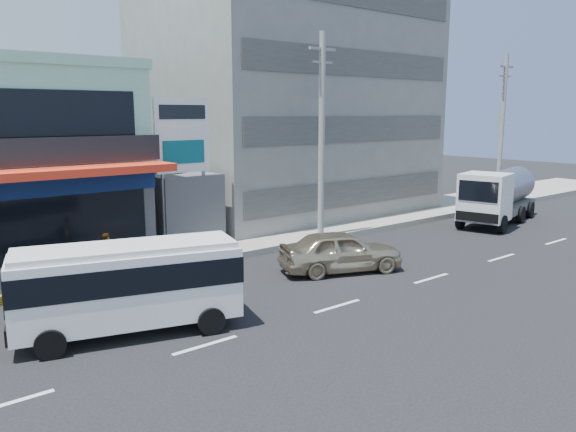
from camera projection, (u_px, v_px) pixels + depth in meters
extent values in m
plane|color=black|center=(337.00, 306.00, 18.42)|extent=(120.00, 120.00, 0.00)
cube|color=gray|center=(278.00, 234.00, 28.75)|extent=(70.00, 5.00, 0.30)
cube|color=red|center=(0.00, 176.00, 18.97)|extent=(12.40, 1.80, 0.30)
cube|color=black|center=(0.00, 232.00, 19.93)|extent=(11.00, 0.06, 2.60)
cube|color=gray|center=(287.00, 101.00, 34.81)|extent=(16.00, 12.00, 14.00)
cube|color=#424247|center=(166.00, 207.00, 27.26)|extent=(3.00, 6.00, 3.50)
cylinder|color=slate|center=(174.00, 171.00, 26.17)|extent=(1.50, 1.50, 0.15)
cylinder|color=gray|center=(163.00, 185.00, 23.93)|extent=(0.16, 0.16, 6.50)
cylinder|color=gray|center=(204.00, 181.00, 25.17)|extent=(0.16, 0.16, 6.50)
cube|color=white|center=(182.00, 136.00, 24.18)|extent=(2.60, 0.18, 3.20)
cylinder|color=#999993|center=(322.00, 140.00, 26.89)|extent=(0.30, 0.30, 10.00)
cube|color=#999993|center=(323.00, 49.00, 26.13)|extent=(1.60, 0.12, 0.12)
cube|color=#999993|center=(322.00, 62.00, 26.24)|extent=(1.20, 0.10, 0.10)
cylinder|color=#999993|center=(501.00, 133.00, 36.81)|extent=(0.30, 0.30, 10.00)
cube|color=#999993|center=(506.00, 67.00, 36.06)|extent=(1.60, 0.12, 0.12)
cube|color=#999993|center=(505.00, 76.00, 36.16)|extent=(1.20, 0.10, 0.10)
cube|color=white|center=(128.00, 286.00, 15.92)|extent=(6.49, 3.61, 2.04)
cube|color=black|center=(128.00, 272.00, 15.85)|extent=(6.55, 3.66, 0.75)
cube|color=white|center=(126.00, 248.00, 15.72)|extent=(6.27, 3.39, 0.18)
cylinder|color=black|center=(50.00, 344.00, 14.41)|extent=(0.83, 0.46, 0.80)
cylinder|color=black|center=(50.00, 319.00, 16.18)|extent=(0.83, 0.46, 0.80)
cylinder|color=black|center=(211.00, 321.00, 16.03)|extent=(0.83, 0.46, 0.80)
cylinder|color=black|center=(195.00, 300.00, 17.80)|extent=(0.83, 0.46, 0.80)
imported|color=#C3B495|center=(341.00, 251.00, 22.36)|extent=(5.29, 3.68, 1.67)
cube|color=white|center=(485.00, 197.00, 30.22)|extent=(2.84, 2.84, 2.54)
cube|color=#595956|center=(499.00, 209.00, 32.56)|extent=(8.09, 4.00, 0.49)
cylinder|color=gray|center=(505.00, 187.00, 33.12)|extent=(5.80, 3.33, 2.05)
cylinder|color=black|center=(502.00, 224.00, 29.49)|extent=(1.02, 0.52, 0.98)
cylinder|color=black|center=(461.00, 220.00, 30.81)|extent=(1.02, 0.52, 0.98)
cylinder|color=black|center=(521.00, 215.00, 32.34)|extent=(1.02, 0.52, 0.98)
cylinder|color=black|center=(482.00, 211.00, 33.66)|extent=(1.02, 0.52, 0.98)
cylinder|color=black|center=(530.00, 210.00, 33.96)|extent=(1.02, 0.52, 0.98)
cylinder|color=black|center=(492.00, 206.00, 35.27)|extent=(1.02, 0.52, 0.98)
imported|color=#51140B|center=(109.00, 276.00, 20.45)|extent=(1.66, 1.03, 0.82)
imported|color=#66594C|center=(108.00, 253.00, 20.30)|extent=(0.52, 0.64, 1.51)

